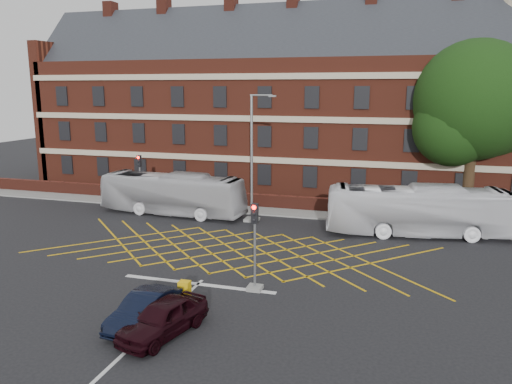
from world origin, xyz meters
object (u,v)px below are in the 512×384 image
(bus_right, at_px, (418,211))
(deciduous_tree, at_px, (474,109))
(car_navy, at_px, (144,309))
(direction_signs, at_px, (124,187))
(traffic_light_near, at_px, (255,255))
(car_maroon, at_px, (163,318))
(utility_cabinet, at_px, (185,291))
(bus_left, at_px, (172,194))
(street_lamp, at_px, (253,179))
(traffic_light_far, at_px, (140,186))

(bus_right, distance_m, deciduous_tree, 10.58)
(car_navy, distance_m, direction_signs, 23.01)
(deciduous_tree, bearing_deg, traffic_light_near, -120.40)
(car_maroon, bearing_deg, deciduous_tree, 76.33)
(car_maroon, bearing_deg, utility_cabinet, 114.34)
(traffic_light_near, relative_size, utility_cabinet, 4.37)
(car_navy, distance_m, car_maroon, 1.30)
(bus_left, height_order, car_maroon, bus_left)
(bus_left, distance_m, car_navy, 18.49)
(traffic_light_near, height_order, street_lamp, street_lamp)
(bus_left, relative_size, traffic_light_near, 2.68)
(traffic_light_near, height_order, traffic_light_far, same)
(bus_left, relative_size, car_maroon, 2.74)
(traffic_light_far, relative_size, utility_cabinet, 4.37)
(traffic_light_far, distance_m, utility_cabinet, 19.39)
(utility_cabinet, bearing_deg, bus_left, 117.65)
(car_navy, distance_m, utility_cabinet, 2.61)
(bus_right, xyz_separation_m, direction_signs, (-23.49, 2.75, -0.28))
(bus_left, relative_size, bus_right, 0.96)
(car_navy, bearing_deg, traffic_light_near, 59.49)
(direction_signs, distance_m, utility_cabinet, 21.35)
(bus_right, height_order, street_lamp, street_lamp)
(traffic_light_far, bearing_deg, car_navy, -60.41)
(direction_signs, xyz_separation_m, utility_cabinet, (13.17, -16.78, -0.89))
(bus_left, height_order, car_navy, bus_left)
(deciduous_tree, height_order, street_lamp, deciduous_tree)
(traffic_light_far, relative_size, direction_signs, 1.94)
(deciduous_tree, distance_m, traffic_light_near, 23.37)
(car_navy, relative_size, utility_cabinet, 4.08)
(direction_signs, height_order, utility_cabinet, direction_signs)
(car_maroon, bearing_deg, street_lamp, 110.44)
(bus_right, height_order, deciduous_tree, deciduous_tree)
(deciduous_tree, bearing_deg, direction_signs, -169.95)
(bus_right, xyz_separation_m, car_navy, (-10.98, -16.55, -1.00))
(bus_left, bearing_deg, direction_signs, 72.61)
(deciduous_tree, relative_size, direction_signs, 5.99)
(bus_right, bearing_deg, utility_cabinet, 134.78)
(traffic_light_far, bearing_deg, bus_right, -4.87)
(bus_right, bearing_deg, car_navy, 137.57)
(car_maroon, distance_m, traffic_light_far, 22.24)
(car_navy, xyz_separation_m, traffic_light_far, (-10.43, 18.37, 1.11))
(traffic_light_near, xyz_separation_m, street_lamp, (-3.80, 12.16, 1.39))
(car_navy, distance_m, street_lamp, 17.05)
(car_maroon, relative_size, deciduous_tree, 0.32)
(traffic_light_far, distance_m, street_lamp, 10.17)
(car_maroon, xyz_separation_m, utility_cabinet, (-0.50, 3.10, -0.22))
(traffic_light_far, height_order, direction_signs, traffic_light_far)
(deciduous_tree, distance_m, street_lamp, 17.53)
(bus_left, xyz_separation_m, street_lamp, (6.51, -0.23, 1.55))
(deciduous_tree, height_order, direction_signs, deciduous_tree)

